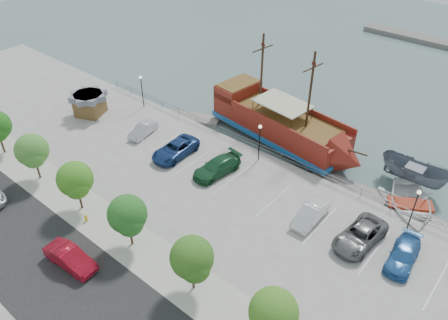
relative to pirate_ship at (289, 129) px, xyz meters
The scene contains 27 objects.
ground 12.42m from the pirate_ship, 90.05° to the right, with size 160.00×160.00×0.00m, color slate.
street 28.27m from the pirate_ship, 90.02° to the right, with size 100.00×8.00×0.04m, color black.
sidewalk 22.27m from the pirate_ship, 90.03° to the right, with size 100.00×4.00×0.05m, color beige.
seawall_railing 4.48m from the pirate_ship, 90.13° to the right, with size 50.00×0.06×1.00m.
pirate_ship is the anchor object (origin of this frame).
patrol_boat 13.84m from the pirate_ship, ahead, with size 2.61×6.94×2.69m, color slate.
speedboat 15.33m from the pirate_ship, ahead, with size 5.30×7.43×1.54m, color white.
dock_west 13.18m from the pirate_ship, 166.50° to the right, with size 7.71×2.20×0.44m, color gray.
dock_mid 9.84m from the pirate_ship, 18.37° to the right, with size 7.75×2.21×0.44m, color gray.
dock_east 17.75m from the pirate_ship, ahead, with size 7.76×2.22×0.44m, color gray.
shed 24.39m from the pirate_ship, 152.93° to the right, with size 4.43×4.43×2.77m.
street_sedan 26.96m from the pirate_ship, 96.43° to the right, with size 1.66×4.76×1.57m, color maroon.
fire_hydrant 23.89m from the pirate_ship, 105.15° to the right, with size 0.25×0.25×0.72m.
lamp_post_left 19.00m from the pirate_ship, 162.31° to the right, with size 0.36×0.36×4.28m.
lamp_post_mid 6.04m from the pirate_ship, 90.10° to the right, with size 0.36×0.36×4.28m.
lamp_post_right 17.09m from the pirate_ship, 19.77° to the right, with size 0.36×0.36×4.28m.
tree_b 26.91m from the pirate_ship, 123.66° to the right, with size 3.30×3.20×5.00m.
tree_c 23.77m from the pirate_ship, 109.41° to the right, with size 3.30×3.20×5.00m.
tree_d 22.45m from the pirate_ship, 92.22° to the right, with size 3.30×3.20×5.00m.
tree_e 23.25m from the pirate_ship, 74.63° to the right, with size 3.30×3.20×5.00m.
tree_f 25.99m from the pirate_ship, 59.52° to the right, with size 3.30×3.20×5.00m.
parked_car_b 16.60m from the pirate_ship, 141.98° to the right, with size 1.42×4.06×1.34m, color silver.
parked_car_c 13.02m from the pirate_ship, 124.22° to the right, with size 2.62×5.67×1.58m, color navy.
parked_car_d 10.49m from the pirate_ship, 100.26° to the right, with size 2.22×5.45×1.58m, color #1F5831.
parked_car_f 13.58m from the pirate_ship, 48.90° to the right, with size 1.60×4.60×1.52m, color white.
parked_car_g 16.76m from the pirate_ship, 36.56° to the right, with size 2.62×5.68×1.58m, color #606060.
parked_car_h 19.60m from the pirate_ship, 29.67° to the right, with size 1.99×4.90×1.42m, color #2962A5.
Camera 1 is at (21.16, -24.69, 27.10)m, focal length 35.00 mm.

